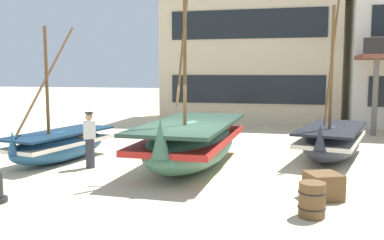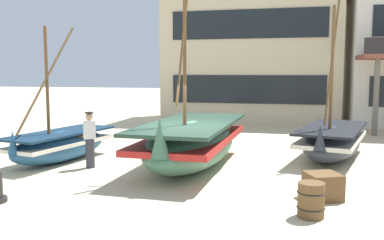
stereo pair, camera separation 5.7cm
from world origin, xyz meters
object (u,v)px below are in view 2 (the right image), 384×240
Objects in this scene: fishing_boat_near_left at (332,141)px; fisherman_by_hull at (90,140)px; fishing_boat_centre_large at (191,142)px; harbor_building_main at (252,59)px; cargo_crate at (323,186)px; wooden_barrel at (311,200)px; fishing_boat_far_right at (60,145)px.

fisherman_by_hull is at bearing -157.06° from fishing_boat_near_left.
fishing_boat_centre_large is 13.67m from harbor_building_main.
harbor_building_main is at bearing 101.14° from cargo_crate.
wooden_barrel is 17.67m from harbor_building_main.
fishing_boat_far_right is 0.42× the size of harbor_building_main.
fishing_boat_centre_large is at bearing -152.86° from fishing_boat_near_left.
wooden_barrel is at bearing -48.61° from fishing_boat_centre_large.
harbor_building_main is at bearing 99.30° from wooden_barrel.
fishing_boat_far_right is at bearing -109.54° from harbor_building_main.
cargo_crate is at bearing -78.86° from harbor_building_main.
fishing_boat_far_right is 14.73m from harbor_building_main.
wooden_barrel is (6.25, -2.93, -0.48)m from fisherman_by_hull.
fishing_boat_centre_large is 9.10× the size of cargo_crate.
fishing_boat_near_left is 7.78m from fisherman_by_hull.
fishing_boat_centre_large reaches higher than wooden_barrel.
fisherman_by_hull is 6.78m from cargo_crate.
fishing_boat_far_right is (-8.53, -2.40, -0.06)m from fishing_boat_near_left.
fishing_boat_near_left is 8.86m from fishing_boat_far_right.
fishing_boat_centre_large is at bearing 2.97° from fishing_boat_far_right.
fishing_boat_centre_large reaches higher than fishing_boat_far_right.
fishing_boat_centre_large reaches higher than fisherman_by_hull.
harbor_building_main reaches higher than fishing_boat_near_left.
harbor_building_main reaches higher than cargo_crate.
fishing_boat_near_left is at bearing 22.94° from fisherman_by_hull.
fishing_boat_centre_large is 1.50× the size of fishing_boat_far_right.
fishing_boat_far_right is at bearing 164.06° from cargo_crate.
harbor_building_main is at bearing 108.40° from fishing_boat_near_left.
harbor_building_main is at bearing 76.37° from fisherman_by_hull.
fisherman_by_hull is 2.41× the size of wooden_barrel.
fishing_boat_far_right is at bearing -177.03° from fishing_boat_centre_large.
fishing_boat_near_left reaches higher than wooden_barrel.
fishing_boat_centre_large is (-4.24, -2.18, 0.16)m from fishing_boat_near_left.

